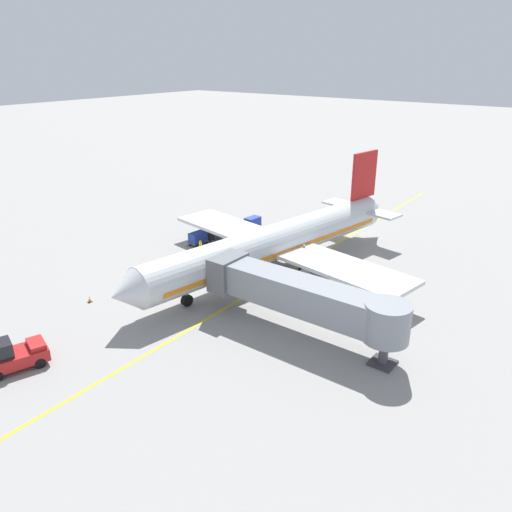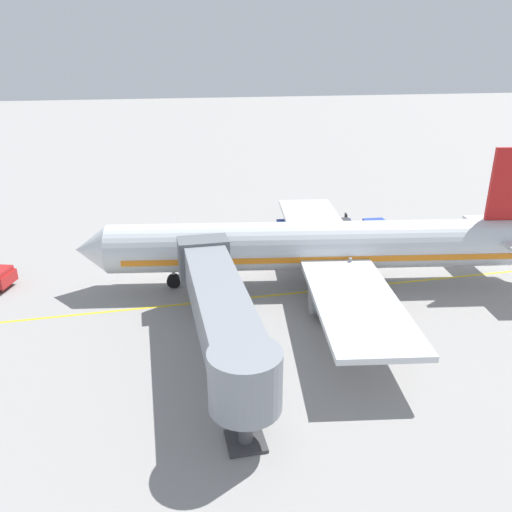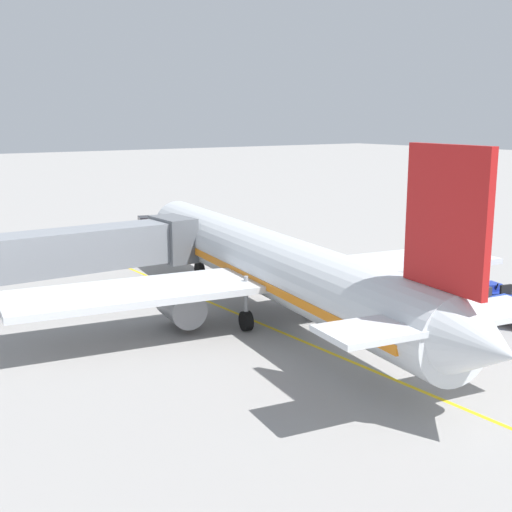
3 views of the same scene
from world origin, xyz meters
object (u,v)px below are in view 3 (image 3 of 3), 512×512
at_px(jet_bridge, 64,252).
at_px(safety_cone_nose_left, 247,251).
at_px(baggage_tug_lead, 496,296).
at_px(parked_airliner, 269,265).
at_px(baggage_cart_second_in_train, 437,286).
at_px(baggage_cart_third_in_train, 471,295).
at_px(safety_cone_nose_right, 277,275).
at_px(baggage_cart_tail_end, 511,310).
at_px(baggage_cart_front, 414,277).
at_px(pushback_tractor, 149,231).
at_px(ground_crew_wing_walker, 368,276).

bearing_deg(jet_bridge, safety_cone_nose_left, 20.34).
height_order(jet_bridge, baggage_tug_lead, jet_bridge).
height_order(parked_airliner, baggage_cart_second_in_train, parked_airliner).
distance_m(baggage_tug_lead, baggage_cart_third_in_train, 1.87).
bearing_deg(baggage_cart_third_in_train, parked_airliner, 151.67).
bearing_deg(safety_cone_nose_right, baggage_cart_tail_end, -76.49).
distance_m(parked_airliner, baggage_cart_third_in_train, 12.72).
xyz_separation_m(parked_airliner, baggage_cart_third_in_train, (11.02, -5.94, -2.24)).
relative_size(baggage_cart_second_in_train, safety_cone_nose_left, 4.99).
height_order(jet_bridge, baggage_cart_third_in_train, jet_bridge).
bearing_deg(jet_bridge, baggage_cart_second_in_train, -32.26).
xyz_separation_m(baggage_cart_front, safety_cone_nose_right, (-5.62, 8.11, -0.66)).
bearing_deg(safety_cone_nose_right, baggage_cart_second_in_train, -65.63).
xyz_separation_m(pushback_tractor, baggage_cart_tail_end, (5.10, -35.21, -0.15)).
height_order(pushback_tractor, safety_cone_nose_left, pushback_tractor).
xyz_separation_m(baggage_tug_lead, baggage_cart_third_in_train, (-1.77, 0.56, 0.24)).
distance_m(baggage_cart_tail_end, ground_crew_wing_walker, 10.70).
bearing_deg(baggage_tug_lead, safety_cone_nose_right, 115.51).
relative_size(baggage_cart_second_in_train, baggage_cart_third_in_train, 1.00).
xyz_separation_m(jet_bridge, baggage_cart_third_in_train, (19.98, -15.23, -2.51)).
height_order(baggage_tug_lead, baggage_cart_third_in_train, baggage_tug_lead).
relative_size(jet_bridge, baggage_cart_third_in_train, 5.92).
bearing_deg(parked_airliner, baggage_cart_third_in_train, -28.33).
distance_m(jet_bridge, baggage_cart_third_in_train, 25.25).
height_order(baggage_tug_lead, ground_crew_wing_walker, ground_crew_wing_walker).
distance_m(baggage_cart_front, baggage_cart_third_in_train, 5.27).
xyz_separation_m(parked_airliner, baggage_cart_second_in_train, (11.01, -3.32, -2.24)).
bearing_deg(baggage_cart_second_in_train, safety_cone_nose_left, 94.17).
distance_m(baggage_cart_second_in_train, safety_cone_nose_right, 11.77).
bearing_deg(baggage_cart_third_in_train, pushback_tractor, 100.58).
xyz_separation_m(ground_crew_wing_walker, safety_cone_nose_left, (0.16, 14.80, -0.66)).
xyz_separation_m(baggage_cart_second_in_train, baggage_cart_third_in_train, (0.01, -2.62, 0.00)).
bearing_deg(baggage_tug_lead, baggage_cart_tail_end, -132.95).
relative_size(pushback_tractor, baggage_tug_lead, 1.80).
distance_m(baggage_cart_second_in_train, baggage_cart_third_in_train, 2.62).
distance_m(baggage_cart_front, baggage_cart_tail_end, 8.73).
distance_m(baggage_cart_second_in_train, safety_cone_nose_left, 19.55).
bearing_deg(safety_cone_nose_right, pushback_tractor, 93.37).
bearing_deg(baggage_cart_third_in_train, baggage_cart_front, 81.67).
relative_size(pushback_tractor, safety_cone_nose_right, 8.25).
bearing_deg(safety_cone_nose_left, safety_cone_nose_right, -111.35).
xyz_separation_m(baggage_tug_lead, baggage_cart_tail_end, (-2.62, -2.81, 0.24)).
distance_m(parked_airliner, baggage_cart_front, 12.02).
height_order(baggage_cart_front, baggage_cart_third_in_train, same).
bearing_deg(safety_cone_nose_left, baggage_cart_third_in_train, -86.30).
relative_size(baggage_cart_tail_end, ground_crew_wing_walker, 1.74).
distance_m(pushback_tractor, baggage_tug_lead, 33.30).
height_order(baggage_cart_third_in_train, safety_cone_nose_left, baggage_cart_third_in_train).
bearing_deg(baggage_cart_tail_end, parked_airliner, 137.54).
xyz_separation_m(safety_cone_nose_left, safety_cone_nose_right, (-3.43, -8.78, 0.00)).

